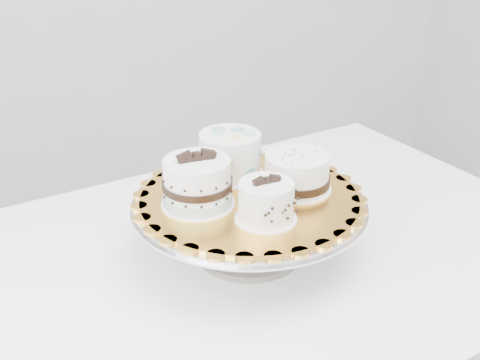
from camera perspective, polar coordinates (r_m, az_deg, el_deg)
name	(u,v)px	position (r m, az deg, el deg)	size (l,w,h in m)	color
table	(253,284)	(1.15, 1.24, -9.85)	(1.30, 0.96, 0.75)	white
cake_stand	(249,216)	(1.05, 0.87, -3.46)	(0.41, 0.41, 0.11)	gray
cake_board	(249,197)	(1.03, 0.89, -1.66)	(0.38, 0.38, 0.01)	gold
cake_swirl	(266,202)	(0.95, 2.50, -2.13)	(0.10, 0.10, 0.08)	white
cake_banded	(197,185)	(0.99, -4.07, -0.43)	(0.12, 0.12, 0.10)	white
cake_dots	(230,154)	(1.09, -0.96, 2.44)	(0.15, 0.15, 0.08)	white
cake_ribbon	(297,173)	(1.05, 5.45, 0.65)	(0.14, 0.14, 0.07)	white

